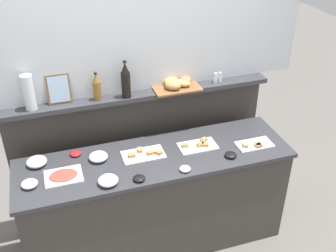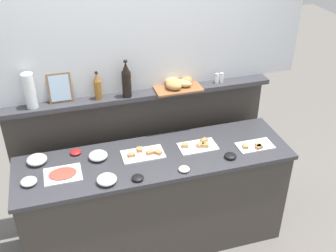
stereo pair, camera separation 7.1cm
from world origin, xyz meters
TOP-DOWN VIEW (x-y plane):
  - ground_plane at (0.00, 0.60)m, footprint 12.00×12.00m
  - buffet_counter at (0.00, 0.00)m, footprint 2.22×0.63m
  - back_ledge_unit at (0.00, 0.49)m, footprint 2.30×0.22m
  - upper_wall_panel at (0.00, 0.52)m, footprint 2.90×0.08m
  - sandwich_platter_front at (0.83, -0.10)m, footprint 0.30×0.16m
  - sandwich_platter_side at (-0.08, 0.05)m, footprint 0.34×0.19m
  - sandwich_platter_rear at (0.38, 0.04)m, footprint 0.32×0.18m
  - cold_cuts_platter at (-0.73, -0.03)m, footprint 0.28×0.22m
  - glass_bowl_large at (-0.42, -0.21)m, footprint 0.15×0.15m
  - glass_bowl_medium at (-0.44, 0.10)m, footprint 0.15×0.15m
  - glass_bowl_small at (-0.97, -0.07)m, footprint 0.12×0.12m
  - glass_bowl_extra at (-0.91, 0.18)m, footprint 0.16×0.16m
  - condiment_bowl_cream at (0.17, -0.24)m, footprint 0.09×0.09m
  - condiment_bowl_dark at (0.57, -0.18)m, footprint 0.10×0.10m
  - condiment_bowl_red at (-0.20, -0.24)m, footprint 0.09×0.09m
  - condiment_bowl_teal at (-0.61, 0.22)m, footprint 0.09×0.09m
  - vinegar_bottle_amber at (-0.36, 0.41)m, footprint 0.06×0.06m
  - wine_bottle_dark at (-0.13, 0.39)m, footprint 0.08×0.08m
  - salt_shaker at (0.68, 0.42)m, footprint 0.03×0.03m
  - pepper_shaker at (0.72, 0.42)m, footprint 0.03×0.03m
  - bread_basket at (0.31, 0.43)m, footprint 0.40×0.28m
  - framed_picture at (-0.65, 0.45)m, footprint 0.19×0.06m
  - water_carafe at (-0.88, 0.42)m, footprint 0.09×0.09m

SIDE VIEW (x-z plane):
  - ground_plane at x=0.00m, z-range 0.00..0.00m
  - buffet_counter at x=0.00m, z-range 0.00..0.94m
  - back_ledge_unit at x=0.00m, z-range 0.03..1.34m
  - cold_cuts_platter at x=-0.73m, z-range 0.94..0.96m
  - sandwich_platter_front at x=0.83m, z-range 0.93..0.97m
  - sandwich_platter_side at x=-0.08m, z-range 0.93..0.97m
  - sandwich_platter_rear at x=0.38m, z-range 0.93..0.97m
  - condiment_bowl_cream at x=0.17m, z-range 0.94..0.97m
  - condiment_bowl_teal at x=-0.61m, z-range 0.94..0.97m
  - condiment_bowl_red at x=-0.20m, z-range 0.94..0.97m
  - condiment_bowl_dark at x=0.57m, z-range 0.94..0.97m
  - glass_bowl_small at x=-0.97m, z-range 0.94..0.98m
  - glass_bowl_large at x=-0.42m, z-range 0.93..1.00m
  - glass_bowl_medium at x=-0.44m, z-range 0.93..1.00m
  - glass_bowl_extra at x=-0.91m, z-range 0.93..1.00m
  - bread_basket at x=0.31m, z-range 1.31..1.39m
  - salt_shaker at x=0.68m, z-range 1.31..1.40m
  - pepper_shaker at x=0.72m, z-range 1.31..1.40m
  - vinegar_bottle_amber at x=-0.36m, z-range 1.30..1.53m
  - framed_picture at x=-0.65m, z-range 1.31..1.54m
  - wine_bottle_dark at x=-0.13m, z-range 1.29..1.61m
  - water_carafe at x=-0.88m, z-range 1.31..1.59m
  - upper_wall_panel at x=0.00m, z-range 1.31..2.60m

